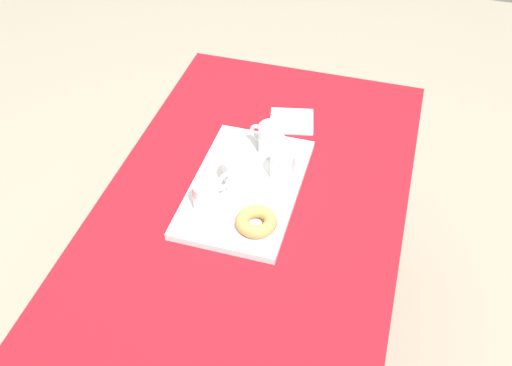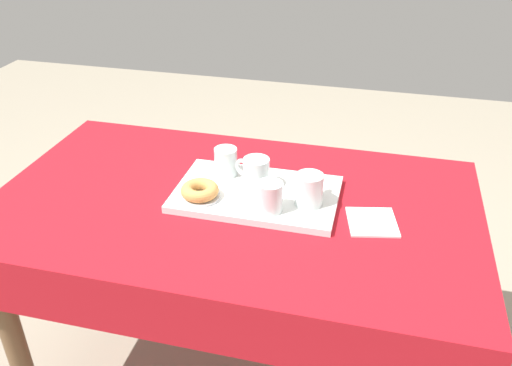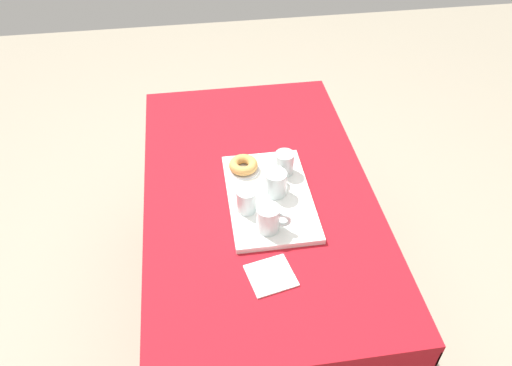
{
  "view_description": "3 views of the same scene",
  "coord_description": "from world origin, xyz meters",
  "px_view_note": "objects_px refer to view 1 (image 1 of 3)",
  "views": [
    {
      "loc": [
        -1.04,
        -0.32,
        1.88
      ],
      "look_at": [
        0.06,
        0.0,
        0.77
      ],
      "focal_mm": 41.21,
      "sensor_mm": 36.0,
      "label": 1
    },
    {
      "loc": [
        0.38,
        -1.24,
        1.56
      ],
      "look_at": [
        0.06,
        0.02,
        0.79
      ],
      "focal_mm": 37.6,
      "sensor_mm": 36.0,
      "label": 2
    },
    {
      "loc": [
        1.3,
        -0.2,
        1.97
      ],
      "look_at": [
        0.05,
        -0.01,
        0.81
      ],
      "focal_mm": 35.32,
      "sensor_mm": 36.0,
      "label": 3
    }
  ],
  "objects_px": {
    "donut_plate_left": "(256,227)",
    "paper_napkin": "(292,121)",
    "tea_mug_right": "(237,173)",
    "sugar_donut_left": "(256,222)",
    "water_glass_near": "(282,166)",
    "water_glass_far": "(206,197)",
    "dining_table": "(251,234)",
    "tea_mug_left": "(272,140)",
    "serving_tray": "(246,187)"
  },
  "relations": [
    {
      "from": "serving_tray",
      "to": "tea_mug_left",
      "type": "bearing_deg",
      "value": -11.74
    },
    {
      "from": "tea_mug_left",
      "to": "paper_napkin",
      "type": "relative_size",
      "value": 0.84
    },
    {
      "from": "water_glass_far",
      "to": "tea_mug_left",
      "type": "bearing_deg",
      "value": -21.43
    },
    {
      "from": "dining_table",
      "to": "serving_tray",
      "type": "xyz_separation_m",
      "value": [
        0.06,
        0.03,
        0.12
      ]
    },
    {
      "from": "water_glass_far",
      "to": "sugar_donut_left",
      "type": "height_order",
      "value": "water_glass_far"
    },
    {
      "from": "serving_tray",
      "to": "dining_table",
      "type": "bearing_deg",
      "value": -152.54
    },
    {
      "from": "serving_tray",
      "to": "paper_napkin",
      "type": "xyz_separation_m",
      "value": [
        0.33,
        -0.05,
        -0.01
      ]
    },
    {
      "from": "tea_mug_right",
      "to": "sugar_donut_left",
      "type": "xyz_separation_m",
      "value": [
        -0.14,
        -0.1,
        -0.02
      ]
    },
    {
      "from": "paper_napkin",
      "to": "water_glass_far",
      "type": "bearing_deg",
      "value": 164.44
    },
    {
      "from": "tea_mug_left",
      "to": "paper_napkin",
      "type": "distance_m",
      "value": 0.19
    },
    {
      "from": "tea_mug_left",
      "to": "donut_plate_left",
      "type": "xyz_separation_m",
      "value": [
        -0.3,
        -0.04,
        -0.04
      ]
    },
    {
      "from": "serving_tray",
      "to": "tea_mug_right",
      "type": "xyz_separation_m",
      "value": [
        -0.01,
        0.02,
        0.05
      ]
    },
    {
      "from": "donut_plate_left",
      "to": "paper_napkin",
      "type": "relative_size",
      "value": 0.83
    },
    {
      "from": "dining_table",
      "to": "paper_napkin",
      "type": "height_order",
      "value": "paper_napkin"
    },
    {
      "from": "water_glass_near",
      "to": "donut_plate_left",
      "type": "xyz_separation_m",
      "value": [
        -0.2,
        0.02,
        -0.03
      ]
    },
    {
      "from": "serving_tray",
      "to": "donut_plate_left",
      "type": "height_order",
      "value": "donut_plate_left"
    },
    {
      "from": "tea_mug_right",
      "to": "sugar_donut_left",
      "type": "bearing_deg",
      "value": -145.16
    },
    {
      "from": "tea_mug_right",
      "to": "donut_plate_left",
      "type": "bearing_deg",
      "value": -145.16
    },
    {
      "from": "water_glass_near",
      "to": "water_glass_far",
      "type": "distance_m",
      "value": 0.23
    },
    {
      "from": "tea_mug_left",
      "to": "tea_mug_right",
      "type": "xyz_separation_m",
      "value": [
        -0.16,
        0.05,
        0.0
      ]
    },
    {
      "from": "water_glass_near",
      "to": "sugar_donut_left",
      "type": "xyz_separation_m",
      "value": [
        -0.2,
        0.02,
        -0.01
      ]
    },
    {
      "from": "donut_plate_left",
      "to": "water_glass_near",
      "type": "bearing_deg",
      "value": -4.4
    },
    {
      "from": "dining_table",
      "to": "sugar_donut_left",
      "type": "xyz_separation_m",
      "value": [
        -0.08,
        -0.04,
        0.16
      ]
    },
    {
      "from": "dining_table",
      "to": "paper_napkin",
      "type": "xyz_separation_m",
      "value": [
        0.39,
        -0.02,
        0.11
      ]
    },
    {
      "from": "serving_tray",
      "to": "donut_plate_left",
      "type": "xyz_separation_m",
      "value": [
        -0.14,
        -0.07,
        0.01
      ]
    },
    {
      "from": "serving_tray",
      "to": "sugar_donut_left",
      "type": "height_order",
      "value": "sugar_donut_left"
    },
    {
      "from": "serving_tray",
      "to": "water_glass_near",
      "type": "distance_m",
      "value": 0.12
    },
    {
      "from": "dining_table",
      "to": "tea_mug_left",
      "type": "xyz_separation_m",
      "value": [
        0.21,
        -0.0,
        0.17
      ]
    },
    {
      "from": "dining_table",
      "to": "water_glass_far",
      "type": "distance_m",
      "value": 0.21
    },
    {
      "from": "serving_tray",
      "to": "tea_mug_right",
      "type": "height_order",
      "value": "tea_mug_right"
    },
    {
      "from": "tea_mug_left",
      "to": "tea_mug_right",
      "type": "height_order",
      "value": "same"
    },
    {
      "from": "tea_mug_right",
      "to": "paper_napkin",
      "type": "bearing_deg",
      "value": -12.2
    },
    {
      "from": "dining_table",
      "to": "water_glass_near",
      "type": "height_order",
      "value": "water_glass_near"
    },
    {
      "from": "water_glass_far",
      "to": "donut_plate_left",
      "type": "bearing_deg",
      "value": -102.53
    },
    {
      "from": "tea_mug_left",
      "to": "donut_plate_left",
      "type": "distance_m",
      "value": 0.3
    },
    {
      "from": "sugar_donut_left",
      "to": "serving_tray",
      "type": "bearing_deg",
      "value": 26.65
    },
    {
      "from": "water_glass_near",
      "to": "water_glass_far",
      "type": "xyz_separation_m",
      "value": [
        -0.17,
        0.16,
        0.0
      ]
    },
    {
      "from": "dining_table",
      "to": "tea_mug_left",
      "type": "distance_m",
      "value": 0.28
    },
    {
      "from": "water_glass_near",
      "to": "tea_mug_left",
      "type": "bearing_deg",
      "value": 30.17
    },
    {
      "from": "sugar_donut_left",
      "to": "tea_mug_left",
      "type": "bearing_deg",
      "value": 7.66
    },
    {
      "from": "water_glass_far",
      "to": "donut_plate_left",
      "type": "distance_m",
      "value": 0.15
    },
    {
      "from": "donut_plate_left",
      "to": "dining_table",
      "type": "bearing_deg",
      "value": 26.07
    },
    {
      "from": "donut_plate_left",
      "to": "water_glass_far",
      "type": "bearing_deg",
      "value": 77.47
    },
    {
      "from": "dining_table",
      "to": "tea_mug_left",
      "type": "relative_size",
      "value": 12.17
    },
    {
      "from": "paper_napkin",
      "to": "donut_plate_left",
      "type": "bearing_deg",
      "value": -177.36
    },
    {
      "from": "water_glass_far",
      "to": "sugar_donut_left",
      "type": "xyz_separation_m",
      "value": [
        -0.03,
        -0.15,
        -0.01
      ]
    },
    {
      "from": "serving_tray",
      "to": "sugar_donut_left",
      "type": "distance_m",
      "value": 0.17
    },
    {
      "from": "water_glass_near",
      "to": "sugar_donut_left",
      "type": "relative_size",
      "value": 0.8
    },
    {
      "from": "paper_napkin",
      "to": "tea_mug_right",
      "type": "bearing_deg",
      "value": 167.8
    },
    {
      "from": "water_glass_near",
      "to": "water_glass_far",
      "type": "bearing_deg",
      "value": 136.77
    }
  ]
}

